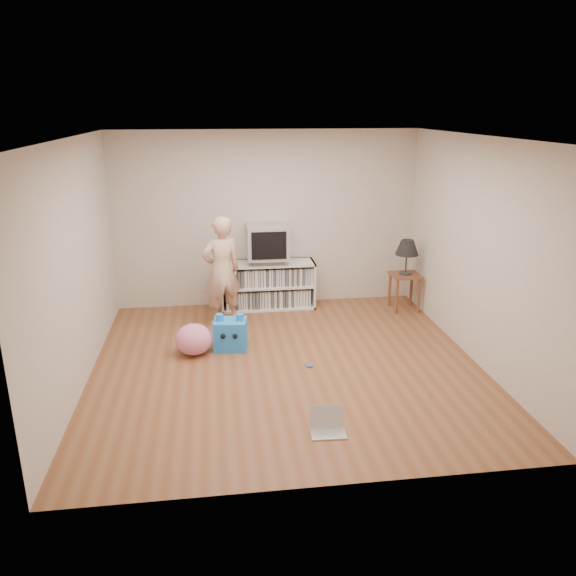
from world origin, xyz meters
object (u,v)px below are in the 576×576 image
(side_table, at_px, (405,283))
(laptop, at_px, (327,425))
(dvd_deck, at_px, (267,260))
(plush_blue, at_px, (230,334))
(person, at_px, (221,271))
(plush_pink, at_px, (194,339))
(media_unit, at_px, (268,285))
(table_lamp, at_px, (407,248))
(crt_tv, at_px, (267,242))

(side_table, xyz_separation_m, laptop, (-1.79, -3.10, -0.35))
(dvd_deck, distance_m, plush_blue, 1.67)
(dvd_deck, height_order, laptop, dvd_deck)
(person, height_order, plush_pink, person)
(media_unit, height_order, plush_pink, media_unit)
(person, relative_size, laptop, 4.47)
(dvd_deck, relative_size, table_lamp, 0.87)
(dvd_deck, relative_size, plush_blue, 0.98)
(crt_tv, bearing_deg, laptop, -86.53)
(person, distance_m, plush_blue, 1.05)
(person, bearing_deg, media_unit, -159.90)
(dvd_deck, bearing_deg, crt_tv, -90.00)
(media_unit, distance_m, side_table, 2.04)
(dvd_deck, xyz_separation_m, table_lamp, (2.01, -0.37, 0.21))
(media_unit, xyz_separation_m, person, (-0.69, -0.59, 0.41))
(laptop, bearing_deg, crt_tv, 96.43)
(media_unit, distance_m, dvd_deck, 0.39)
(media_unit, relative_size, crt_tv, 2.33)
(side_table, bearing_deg, plush_blue, -157.48)
(crt_tv, xyz_separation_m, person, (-0.69, -0.57, -0.26))
(side_table, relative_size, person, 0.36)
(person, distance_m, laptop, 3.11)
(crt_tv, height_order, table_lamp, crt_tv)
(crt_tv, bearing_deg, dvd_deck, 90.00)
(side_table, xyz_separation_m, plush_pink, (-3.07, -1.19, -0.23))
(laptop, bearing_deg, person, 110.19)
(dvd_deck, height_order, table_lamp, table_lamp)
(table_lamp, relative_size, plush_blue, 1.12)
(table_lamp, bearing_deg, plush_pink, -158.80)
(media_unit, bearing_deg, crt_tv, -90.00)
(media_unit, relative_size, table_lamp, 2.72)
(dvd_deck, distance_m, side_table, 2.06)
(table_lamp, bearing_deg, media_unit, 169.11)
(plush_pink, bearing_deg, plush_blue, 13.09)
(table_lamp, xyz_separation_m, plush_pink, (-3.07, -1.19, -0.75))
(crt_tv, bearing_deg, person, -140.36)
(side_table, height_order, person, person)
(media_unit, xyz_separation_m, laptop, (0.21, -3.49, -0.29))
(person, xyz_separation_m, plush_pink, (-0.38, -0.99, -0.57))
(plush_pink, bearing_deg, laptop, -56.21)
(table_lamp, bearing_deg, laptop, -120.06)
(dvd_deck, relative_size, person, 0.30)
(table_lamp, relative_size, plush_pink, 1.15)
(plush_blue, bearing_deg, side_table, 30.36)
(media_unit, bearing_deg, laptop, -86.55)
(table_lamp, xyz_separation_m, plush_blue, (-2.62, -1.09, -0.75))
(media_unit, height_order, plush_blue, media_unit)
(crt_tv, distance_m, table_lamp, 2.04)
(table_lamp, distance_m, plush_blue, 2.93)
(dvd_deck, height_order, plush_blue, dvd_deck)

